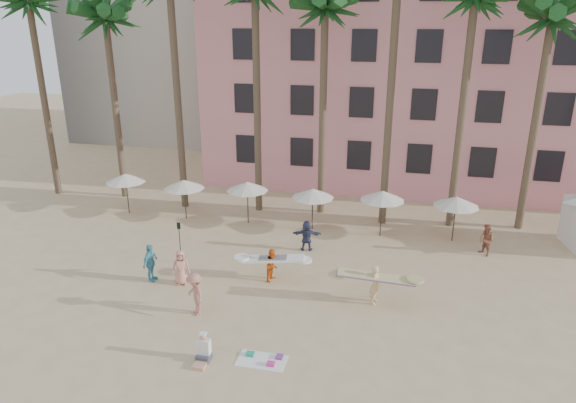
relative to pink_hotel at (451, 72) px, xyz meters
The scene contains 9 objects.
ground 28.09m from the pink_hotel, 105.07° to the right, with size 120.00×120.00×0.00m, color #D1B789.
pink_hotel is the anchor object (origin of this frame).
umbrella_row 17.73m from the pink_hotel, 126.53° to the right, with size 22.50×2.70×2.73m.
beach_towel 28.36m from the pink_hotel, 105.90° to the right, with size 1.80×1.00×0.14m.
carrier_yellow 22.59m from the pink_hotel, 100.14° to the right, with size 3.40×1.08×1.81m.
carrier_white 23.05m from the pink_hotel, 113.30° to the right, with size 3.04×1.13×1.59m.
beachgoers 22.95m from the pink_hotel, 114.22° to the right, with size 16.63×10.05×1.91m.
paddle 24.68m from the pink_hotel, 125.20° to the right, with size 0.18×0.04×2.23m.
seated_man 29.36m from the pink_hotel, 109.74° to the right, with size 0.49×0.86×1.12m.
Camera 1 is at (4.00, -15.29, 11.81)m, focal length 32.00 mm.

